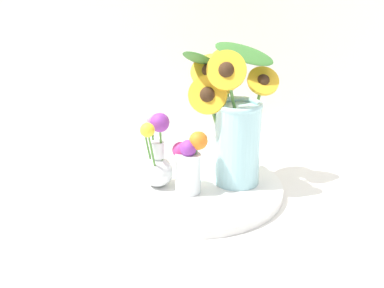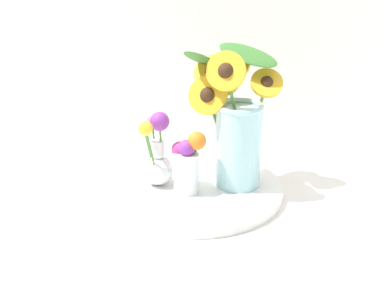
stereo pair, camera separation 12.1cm
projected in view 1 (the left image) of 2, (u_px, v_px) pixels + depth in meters
The scene contains 5 objects.
ground_plane at pixel (204, 207), 1.19m from camera, with size 6.00×6.00×0.00m, color silver.
serving_tray at pixel (192, 189), 1.25m from camera, with size 0.42×0.42×0.02m.
mason_jar_sunflowers at pixel (233, 122), 1.22m from camera, with size 0.23×0.17×0.33m.
vase_small_center at pixel (189, 163), 1.19m from camera, with size 0.08×0.07×0.14m.
vase_bulb_right at pixel (157, 157), 1.21m from camera, with size 0.08×0.10×0.18m.
Camera 1 is at (0.07, -1.05, 0.56)m, focal length 50.00 mm.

